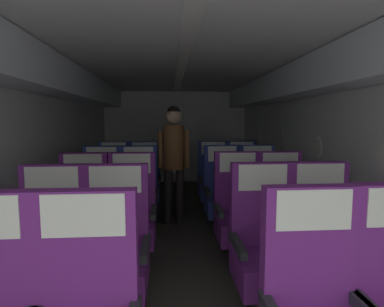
% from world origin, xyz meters
% --- Properties ---
extents(ground, '(3.49, 7.47, 0.02)m').
position_xyz_m(ground, '(0.00, 3.54, -0.01)').
color(ground, '#3D3833').
extents(fuselage_shell, '(3.37, 7.12, 2.14)m').
position_xyz_m(fuselage_shell, '(0.00, 3.78, 1.56)').
color(fuselage_shell, silver).
rests_on(fuselage_shell, ground).
extents(seat_b_left_window, '(0.50, 0.50, 1.09)m').
position_xyz_m(seat_b_left_window, '(-1.01, 2.18, 0.46)').
color(seat_b_left_window, '#38383D').
rests_on(seat_b_left_window, ground).
extents(seat_b_left_aisle, '(0.50, 0.50, 1.09)m').
position_xyz_m(seat_b_left_aisle, '(-0.55, 2.17, 0.46)').
color(seat_b_left_aisle, '#38383D').
rests_on(seat_b_left_aisle, ground).
extents(seat_b_right_aisle, '(0.50, 0.50, 1.09)m').
position_xyz_m(seat_b_right_aisle, '(1.01, 2.18, 0.46)').
color(seat_b_right_aisle, '#38383D').
rests_on(seat_b_right_aisle, ground).
extents(seat_b_right_window, '(0.50, 0.50, 1.09)m').
position_xyz_m(seat_b_right_window, '(0.55, 2.17, 0.46)').
color(seat_b_right_window, '#38383D').
rests_on(seat_b_right_window, ground).
extents(seat_c_left_window, '(0.50, 0.50, 1.09)m').
position_xyz_m(seat_c_left_window, '(-1.02, 3.02, 0.46)').
color(seat_c_left_window, '#38383D').
rests_on(seat_c_left_window, ground).
extents(seat_c_left_aisle, '(0.50, 0.50, 1.09)m').
position_xyz_m(seat_c_left_aisle, '(-0.54, 3.03, 0.46)').
color(seat_c_left_aisle, '#38383D').
rests_on(seat_c_left_aisle, ground).
extents(seat_c_right_aisle, '(0.50, 0.50, 1.09)m').
position_xyz_m(seat_c_right_aisle, '(1.00, 3.02, 0.46)').
color(seat_c_right_aisle, '#38383D').
rests_on(seat_c_right_aisle, ground).
extents(seat_c_right_window, '(0.50, 0.50, 1.09)m').
position_xyz_m(seat_c_right_window, '(0.55, 3.04, 0.46)').
color(seat_c_right_window, '#38383D').
rests_on(seat_c_right_window, ground).
extents(seat_d_left_window, '(0.50, 0.50, 1.09)m').
position_xyz_m(seat_d_left_window, '(-1.02, 3.87, 0.46)').
color(seat_d_left_window, '#38383D').
rests_on(seat_d_left_window, ground).
extents(seat_d_left_aisle, '(0.50, 0.50, 1.09)m').
position_xyz_m(seat_d_left_aisle, '(-0.55, 3.88, 0.46)').
color(seat_d_left_aisle, '#38383D').
rests_on(seat_d_left_aisle, ground).
extents(seat_d_right_aisle, '(0.50, 0.50, 1.09)m').
position_xyz_m(seat_d_right_aisle, '(1.02, 3.89, 0.46)').
color(seat_d_right_aisle, '#38383D').
rests_on(seat_d_right_aisle, ground).
extents(seat_d_right_window, '(0.50, 0.50, 1.09)m').
position_xyz_m(seat_d_right_window, '(0.54, 3.88, 0.46)').
color(seat_d_right_window, '#38383D').
rests_on(seat_d_right_window, ground).
extents(seat_e_left_window, '(0.50, 0.50, 1.09)m').
position_xyz_m(seat_e_left_window, '(-1.02, 4.74, 0.46)').
color(seat_e_left_window, '#38383D').
rests_on(seat_e_left_window, ground).
extents(seat_e_left_aisle, '(0.50, 0.50, 1.09)m').
position_xyz_m(seat_e_left_aisle, '(-0.54, 4.72, 0.46)').
color(seat_e_left_aisle, '#38383D').
rests_on(seat_e_left_aisle, ground).
extents(seat_e_right_aisle, '(0.50, 0.50, 1.09)m').
position_xyz_m(seat_e_right_aisle, '(1.01, 4.75, 0.46)').
color(seat_e_right_aisle, '#38383D').
rests_on(seat_e_right_aisle, ground).
extents(seat_e_right_window, '(0.50, 0.50, 1.09)m').
position_xyz_m(seat_e_right_window, '(0.54, 4.74, 0.46)').
color(seat_e_right_window, '#38383D').
rests_on(seat_e_right_window, ground).
extents(flight_attendant, '(0.43, 0.28, 1.61)m').
position_xyz_m(flight_attendant, '(-0.09, 4.16, 1.00)').
color(flight_attendant, black).
rests_on(flight_attendant, ground).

